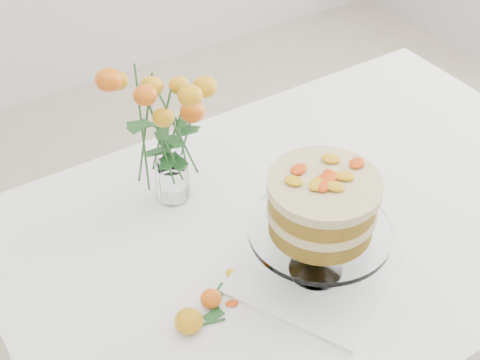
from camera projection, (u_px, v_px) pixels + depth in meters
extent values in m
cube|color=tan|center=(314.00, 222.00, 1.54)|extent=(1.40, 0.90, 0.04)
cylinder|color=tan|center=(33.00, 330.00, 1.77)|extent=(0.06, 0.06, 0.71)
cylinder|color=tan|center=(385.00, 170.00, 2.28)|extent=(0.06, 0.06, 0.71)
cube|color=white|center=(315.00, 215.00, 1.53)|extent=(1.42, 0.92, 0.01)
cube|color=white|center=(213.00, 148.00, 1.89)|extent=(1.42, 0.01, 0.20)
cube|color=white|center=(315.00, 272.00, 1.39)|extent=(0.39, 0.39, 0.01)
cylinder|color=white|center=(318.00, 248.00, 1.34)|extent=(0.03, 0.03, 0.09)
cylinder|color=white|center=(320.00, 230.00, 1.31)|extent=(0.28, 0.28, 0.01)
cylinder|color=olive|center=(321.00, 220.00, 1.29)|extent=(0.21, 0.21, 0.04)
cylinder|color=beige|center=(322.00, 209.00, 1.27)|extent=(0.21, 0.21, 0.02)
cylinder|color=olive|center=(323.00, 197.00, 1.25)|extent=(0.21, 0.21, 0.04)
cylinder|color=beige|center=(325.00, 185.00, 1.23)|extent=(0.22, 0.22, 0.02)
cylinder|color=white|center=(174.00, 195.00, 1.57)|extent=(0.06, 0.06, 0.01)
cylinder|color=white|center=(172.00, 180.00, 1.54)|extent=(0.08, 0.08, 0.09)
ellipsoid|color=orange|center=(189.00, 321.00, 1.27)|extent=(0.06, 0.06, 0.05)
cylinder|color=#275823|center=(209.00, 323.00, 1.29)|extent=(0.07, 0.02, 0.01)
ellipsoid|color=red|center=(211.00, 298.00, 1.32)|extent=(0.04, 0.04, 0.04)
cylinder|color=#275823|center=(222.00, 295.00, 1.34)|extent=(0.05, 0.01, 0.00)
ellipsoid|color=#E3A20E|center=(299.00, 261.00, 1.41)|extent=(0.03, 0.02, 0.00)
ellipsoid|color=#E3A20E|center=(348.00, 254.00, 1.43)|extent=(0.03, 0.02, 0.00)
ellipsoid|color=#E3A20E|center=(374.00, 259.00, 1.42)|extent=(0.03, 0.02, 0.00)
ellipsoid|color=#E3A20E|center=(230.00, 273.00, 1.39)|extent=(0.03, 0.02, 0.00)
ellipsoid|color=#E3A20E|center=(232.00, 304.00, 1.33)|extent=(0.03, 0.02, 0.00)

